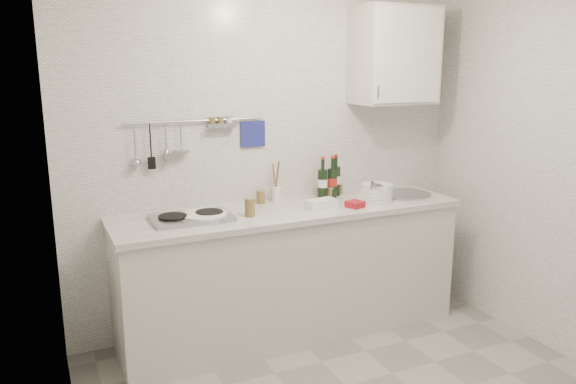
# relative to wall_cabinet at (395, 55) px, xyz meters

# --- Properties ---
(back_wall) EXTENTS (3.00, 0.02, 2.50)m
(back_wall) POSITION_rel_wall_cabinet_xyz_m (-0.90, 0.18, -0.70)
(back_wall) COLOR silver
(back_wall) RESTS_ON floor
(wall_left) EXTENTS (0.02, 2.80, 2.50)m
(wall_left) POSITION_rel_wall_cabinet_xyz_m (-2.40, -1.22, -0.70)
(wall_left) COLOR silver
(wall_left) RESTS_ON floor
(counter) EXTENTS (2.44, 0.64, 0.96)m
(counter) POSITION_rel_wall_cabinet_xyz_m (-0.89, -0.12, -1.52)
(counter) COLOR beige
(counter) RESTS_ON floor
(wall_rail) EXTENTS (0.98, 0.09, 0.34)m
(wall_rail) POSITION_rel_wall_cabinet_xyz_m (-1.50, 0.15, -0.52)
(wall_rail) COLOR #93969B
(wall_rail) RESTS_ON back_wall
(wall_cabinet) EXTENTS (0.60, 0.38, 0.70)m
(wall_cabinet) POSITION_rel_wall_cabinet_xyz_m (0.00, 0.00, 0.00)
(wall_cabinet) COLOR beige
(wall_cabinet) RESTS_ON back_wall
(plate_stack_hob) EXTENTS (0.32, 0.32, 0.04)m
(plate_stack_hob) POSITION_rel_wall_cabinet_xyz_m (-1.53, -0.14, -1.01)
(plate_stack_hob) COLOR #4D73AE
(plate_stack_hob) RESTS_ON counter
(plate_stack_sink) EXTENTS (0.30, 0.28, 0.12)m
(plate_stack_sink) POSITION_rel_wall_cabinet_xyz_m (-0.24, -0.16, -0.98)
(plate_stack_sink) COLOR white
(plate_stack_sink) RESTS_ON counter
(wine_bottles) EXTENTS (0.22, 0.14, 0.31)m
(wine_bottles) POSITION_rel_wall_cabinet_xyz_m (-0.50, 0.05, -0.87)
(wine_bottles) COLOR black
(wine_bottles) RESTS_ON counter
(butter_dish) EXTENTS (0.22, 0.13, 0.06)m
(butter_dish) POSITION_rel_wall_cabinet_xyz_m (-0.71, -0.21, -1.00)
(butter_dish) COLOR white
(butter_dish) RESTS_ON counter
(strawberry_punnet) EXTENTS (0.13, 0.13, 0.04)m
(strawberry_punnet) POSITION_rel_wall_cabinet_xyz_m (-0.48, -0.28, -1.01)
(strawberry_punnet) COLOR red
(strawberry_punnet) RESTS_ON counter
(utensil_crock) EXTENTS (0.07, 0.07, 0.29)m
(utensil_crock) POSITION_rel_wall_cabinet_xyz_m (-0.91, 0.10, -0.96)
(utensil_crock) COLOR white
(utensil_crock) RESTS_ON counter
(jar_a) EXTENTS (0.06, 0.06, 0.10)m
(jar_a) POSITION_rel_wall_cabinet_xyz_m (-1.03, 0.10, -0.98)
(jar_a) COLOR brown
(jar_a) RESTS_ON counter
(jar_b) EXTENTS (0.07, 0.07, 0.08)m
(jar_b) POSITION_rel_wall_cabinet_xyz_m (-0.38, 0.13, -0.99)
(jar_b) COLOR brown
(jar_b) RESTS_ON counter
(jar_c) EXTENTS (0.07, 0.07, 0.08)m
(jar_c) POSITION_rel_wall_cabinet_xyz_m (-0.50, 0.03, -0.99)
(jar_c) COLOR brown
(jar_c) RESTS_ON counter
(jar_d) EXTENTS (0.07, 0.07, 0.13)m
(jar_d) POSITION_rel_wall_cabinet_xyz_m (-1.23, -0.20, -0.97)
(jar_d) COLOR brown
(jar_d) RESTS_ON counter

